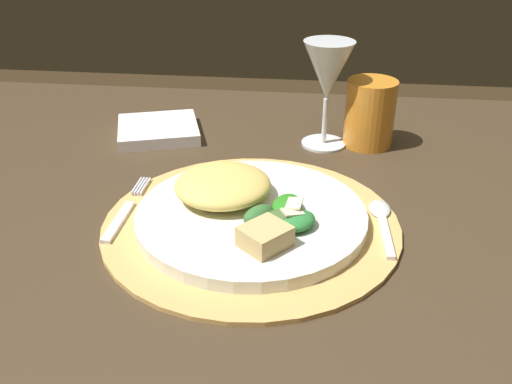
{
  "coord_description": "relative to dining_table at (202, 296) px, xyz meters",
  "views": [
    {
      "loc": [
        0.15,
        -0.6,
        1.13
      ],
      "look_at": [
        0.07,
        0.03,
        0.78
      ],
      "focal_mm": 39.35,
      "sensor_mm": 36.0,
      "label": 1
    }
  ],
  "objects": [
    {
      "name": "spoon",
      "position": [
        0.23,
        0.0,
        0.14
      ],
      "size": [
        0.03,
        0.13,
        0.01
      ],
      "color": "silver",
      "rests_on": "placemat"
    },
    {
      "name": "bread_piece",
      "position": [
        0.1,
        -0.1,
        0.17
      ],
      "size": [
        0.06,
        0.07,
        0.02
      ],
      "primitive_type": "cube",
      "rotation": [
        0.0,
        0.0,
        3.99
      ],
      "color": "tan",
      "rests_on": "dinner_plate"
    },
    {
      "name": "dining_table",
      "position": [
        0.0,
        0.0,
        0.0
      ],
      "size": [
        1.33,
        0.97,
        0.76
      ],
      "color": "#3E301F",
      "rests_on": "ground"
    },
    {
      "name": "salad_greens",
      "position": [
        0.11,
        -0.04,
        0.17
      ],
      "size": [
        0.1,
        0.09,
        0.03
      ],
      "color": "#2B7D36",
      "rests_on": "dinner_plate"
    },
    {
      "name": "dinner_plate",
      "position": [
        0.07,
        -0.02,
        0.15
      ],
      "size": [
        0.28,
        0.28,
        0.02
      ],
      "primitive_type": "cylinder",
      "color": "silver",
      "rests_on": "placemat"
    },
    {
      "name": "fork",
      "position": [
        -0.09,
        -0.02,
        0.14
      ],
      "size": [
        0.01,
        0.16,
        0.0
      ],
      "color": "silver",
      "rests_on": "placemat"
    },
    {
      "name": "wine_glass",
      "position": [
        0.16,
        0.23,
        0.25
      ],
      "size": [
        0.08,
        0.08,
        0.17
      ],
      "color": "silver",
      "rests_on": "dining_table"
    },
    {
      "name": "napkin",
      "position": [
        -0.12,
        0.24,
        0.14
      ],
      "size": [
        0.16,
        0.16,
        0.02
      ],
      "primitive_type": "cube",
      "rotation": [
        0.0,
        0.0,
        0.31
      ],
      "color": "white",
      "rests_on": "dining_table"
    },
    {
      "name": "placemat",
      "position": [
        0.07,
        -0.02,
        0.14
      ],
      "size": [
        0.36,
        0.36,
        0.01
      ],
      "primitive_type": "cylinder",
      "color": "tan",
      "rests_on": "dining_table"
    },
    {
      "name": "amber_tumbler",
      "position": [
        0.23,
        0.25,
        0.19
      ],
      "size": [
        0.08,
        0.08,
        0.11
      ],
      "primitive_type": "cylinder",
      "color": "orange",
      "rests_on": "dining_table"
    },
    {
      "name": "pasta_serving",
      "position": [
        0.03,
        0.01,
        0.17
      ],
      "size": [
        0.16,
        0.16,
        0.03
      ],
      "primitive_type": "ellipsoid",
      "rotation": [
        0.0,
        0.0,
        2.12
      ],
      "color": "#E6C561",
      "rests_on": "dinner_plate"
    }
  ]
}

